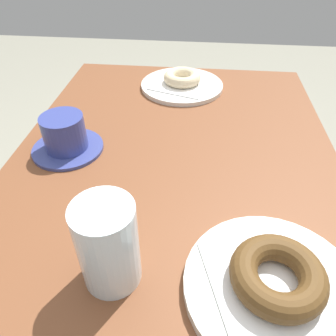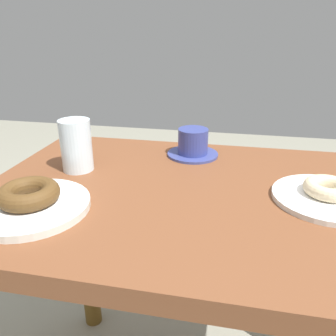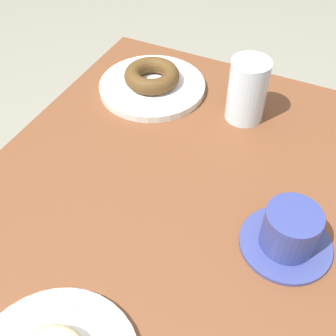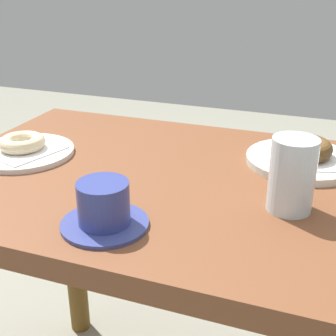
# 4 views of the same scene
# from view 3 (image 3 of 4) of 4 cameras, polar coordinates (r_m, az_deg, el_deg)

# --- Properties ---
(table) EXTENTS (0.92, 0.67, 0.76)m
(table) POSITION_cam_3_polar(r_m,az_deg,el_deg) (0.86, -1.08, -9.90)
(table) COLOR brown
(table) RESTS_ON ground_plane
(plate_chocolate_ring) EXTENTS (0.24, 0.24, 0.02)m
(plate_chocolate_ring) POSITION_cam_3_polar(r_m,az_deg,el_deg) (0.98, -2.13, 10.88)
(plate_chocolate_ring) COLOR silver
(plate_chocolate_ring) RESTS_ON table
(napkin_chocolate_ring) EXTENTS (0.21, 0.21, 0.00)m
(napkin_chocolate_ring) POSITION_cam_3_polar(r_m,az_deg,el_deg) (0.97, -2.15, 11.34)
(napkin_chocolate_ring) COLOR white
(napkin_chocolate_ring) RESTS_ON plate_chocolate_ring
(donut_chocolate_ring) EXTENTS (0.12, 0.12, 0.04)m
(donut_chocolate_ring) POSITION_cam_3_polar(r_m,az_deg,el_deg) (0.96, -2.18, 12.30)
(donut_chocolate_ring) COLOR #55391A
(donut_chocolate_ring) RESTS_ON napkin_chocolate_ring
(water_glass) EXTENTS (0.08, 0.08, 0.13)m
(water_glass) POSITION_cam_3_polar(r_m,az_deg,el_deg) (0.88, 10.59, 10.20)
(water_glass) COLOR silver
(water_glass) RESTS_ON table
(coffee_cup) EXTENTS (0.15, 0.15, 0.08)m
(coffee_cup) POSITION_cam_3_polar(r_m,az_deg,el_deg) (0.69, 15.98, -8.22)
(coffee_cup) COLOR #394386
(coffee_cup) RESTS_ON table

